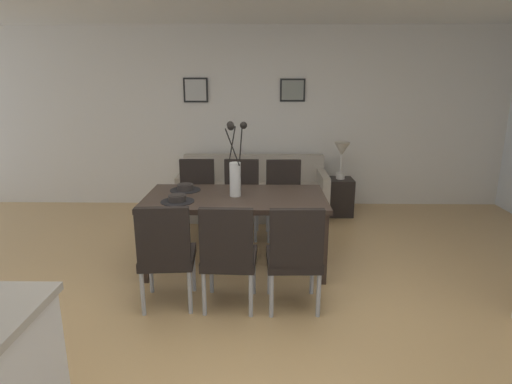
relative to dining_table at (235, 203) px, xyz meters
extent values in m
plane|color=tan|center=(0.25, -0.99, -0.66)|extent=(9.00, 9.00, 0.00)
cube|color=silver|center=(0.25, 2.26, 0.64)|extent=(9.00, 0.10, 2.60)
cube|color=#33261E|center=(0.00, 0.00, 0.05)|extent=(1.80, 0.94, 0.05)
cube|color=#33261E|center=(0.84, 0.41, -0.32)|extent=(0.07, 0.07, 0.69)
cube|color=#33261E|center=(-0.84, 0.41, -0.32)|extent=(0.07, 0.07, 0.69)
cube|color=#33261E|center=(0.84, -0.41, -0.32)|extent=(0.07, 0.07, 0.69)
cube|color=#33261E|center=(-0.84, -0.41, -0.32)|extent=(0.07, 0.07, 0.69)
cube|color=black|center=(-0.52, -0.78, -0.24)|extent=(0.47, 0.47, 0.08)
cube|color=black|center=(-0.51, -0.97, 0.02)|extent=(0.42, 0.09, 0.48)
cylinder|color=#9EA0A5|center=(-0.35, -0.58, -0.47)|extent=(0.04, 0.04, 0.38)
cylinder|color=#9EA0A5|center=(-0.73, -0.61, -0.47)|extent=(0.04, 0.04, 0.38)
cylinder|color=#9EA0A5|center=(-0.32, -0.96, -0.47)|extent=(0.04, 0.04, 0.38)
cylinder|color=#9EA0A5|center=(-0.70, -0.99, -0.47)|extent=(0.04, 0.04, 0.38)
cube|color=black|center=(-0.53, 0.81, -0.24)|extent=(0.45, 0.45, 0.08)
cube|color=black|center=(-0.54, 1.00, 0.02)|extent=(0.42, 0.07, 0.48)
cylinder|color=#9EA0A5|center=(-0.71, 0.61, -0.47)|extent=(0.04, 0.04, 0.38)
cylinder|color=#9EA0A5|center=(-0.33, 0.63, -0.47)|extent=(0.04, 0.04, 0.38)
cylinder|color=#9EA0A5|center=(-0.73, 0.99, -0.47)|extent=(0.04, 0.04, 0.38)
cylinder|color=#9EA0A5|center=(-0.35, 1.01, -0.47)|extent=(0.04, 0.04, 0.38)
cube|color=black|center=(0.00, -0.80, -0.24)|extent=(0.46, 0.46, 0.08)
cube|color=black|center=(-0.01, -0.99, 0.02)|extent=(0.42, 0.08, 0.48)
cylinder|color=#9EA0A5|center=(0.20, -0.62, -0.47)|extent=(0.04, 0.04, 0.38)
cylinder|color=#9EA0A5|center=(-0.18, -0.60, -0.47)|extent=(0.04, 0.04, 0.38)
cylinder|color=#9EA0A5|center=(0.18, -1.00, -0.47)|extent=(0.04, 0.04, 0.38)
cylinder|color=#9EA0A5|center=(-0.20, -0.98, -0.47)|extent=(0.04, 0.04, 0.38)
cube|color=black|center=(0.01, 0.81, -0.24)|extent=(0.45, 0.45, 0.08)
cube|color=black|center=(0.01, 1.00, 0.02)|extent=(0.42, 0.07, 0.48)
cylinder|color=#9EA0A5|center=(-0.19, 0.62, -0.47)|extent=(0.04, 0.04, 0.38)
cylinder|color=#9EA0A5|center=(0.19, 0.61, -0.47)|extent=(0.04, 0.04, 0.38)
cylinder|color=#9EA0A5|center=(-0.18, 1.00, -0.47)|extent=(0.04, 0.04, 0.38)
cylinder|color=#9EA0A5|center=(0.20, 0.99, -0.47)|extent=(0.04, 0.04, 0.38)
cube|color=black|center=(0.53, -0.81, -0.24)|extent=(0.45, 0.45, 0.08)
cube|color=black|center=(0.54, -1.00, 0.02)|extent=(0.42, 0.07, 0.48)
cylinder|color=#9EA0A5|center=(0.72, -0.61, -0.47)|extent=(0.04, 0.04, 0.38)
cylinder|color=#9EA0A5|center=(0.34, -0.62, -0.47)|extent=(0.04, 0.04, 0.38)
cylinder|color=#9EA0A5|center=(0.73, -0.99, -0.47)|extent=(0.04, 0.04, 0.38)
cylinder|color=#9EA0A5|center=(0.35, -1.00, -0.47)|extent=(0.04, 0.04, 0.38)
cube|color=black|center=(0.53, 0.79, -0.24)|extent=(0.45, 0.45, 0.08)
cube|color=black|center=(0.53, 0.98, 0.02)|extent=(0.42, 0.07, 0.48)
cylinder|color=#9EA0A5|center=(0.35, 0.60, -0.47)|extent=(0.04, 0.04, 0.38)
cylinder|color=#9EA0A5|center=(0.73, 0.61, -0.47)|extent=(0.04, 0.04, 0.38)
cylinder|color=#9EA0A5|center=(0.34, 0.98, -0.47)|extent=(0.04, 0.04, 0.38)
cylinder|color=#9EA0A5|center=(0.72, 0.99, -0.47)|extent=(0.04, 0.04, 0.38)
cylinder|color=silver|center=(0.00, 0.00, 0.25)|extent=(0.11, 0.11, 0.34)
cylinder|color=black|center=(0.06, 0.02, 0.58)|extent=(0.05, 0.12, 0.37)
sphere|color=black|center=(0.09, 0.03, 0.78)|extent=(0.07, 0.07, 0.07)
cylinder|color=black|center=(-0.03, 0.05, 0.58)|extent=(0.08, 0.05, 0.38)
sphere|color=black|center=(-0.05, 0.08, 0.78)|extent=(0.07, 0.07, 0.07)
cylinder|color=black|center=(-0.02, -0.06, 0.58)|extent=(0.15, 0.06, 0.36)
sphere|color=black|center=(-0.03, -0.09, 0.78)|extent=(0.07, 0.07, 0.07)
cylinder|color=black|center=(-0.54, -0.21, 0.08)|extent=(0.32, 0.32, 0.01)
cylinder|color=#2D2826|center=(-0.54, -0.21, 0.11)|extent=(0.17, 0.17, 0.06)
cylinder|color=black|center=(-0.54, -0.21, 0.13)|extent=(0.13, 0.13, 0.04)
cylinder|color=black|center=(-0.54, 0.21, 0.08)|extent=(0.32, 0.32, 0.01)
cylinder|color=#2D2826|center=(-0.54, 0.21, 0.11)|extent=(0.17, 0.17, 0.06)
cylinder|color=black|center=(-0.54, 0.21, 0.13)|extent=(0.13, 0.13, 0.04)
cube|color=#A89E8E|center=(0.14, 1.66, -0.45)|extent=(2.03, 0.84, 0.42)
cube|color=#A89E8E|center=(0.14, 2.00, -0.05)|extent=(2.03, 0.16, 0.38)
cube|color=#A89E8E|center=(1.11, 1.66, -0.14)|extent=(0.10, 0.84, 0.20)
cube|color=#A89E8E|center=(-0.82, 1.66, -0.14)|extent=(0.10, 0.84, 0.20)
cube|color=black|center=(1.36, 1.68, -0.40)|extent=(0.36, 0.36, 0.52)
cylinder|color=beige|center=(1.36, 1.68, -0.10)|extent=(0.12, 0.12, 0.08)
cylinder|color=beige|center=(1.36, 1.68, 0.08)|extent=(0.02, 0.02, 0.30)
cone|color=beige|center=(1.36, 1.68, 0.28)|extent=(0.22, 0.22, 0.18)
cube|color=black|center=(-0.70, 2.19, 1.05)|extent=(0.35, 0.02, 0.35)
cube|color=#B2B2AD|center=(-0.70, 2.18, 1.05)|extent=(0.30, 0.01, 0.30)
cube|color=black|center=(0.70, 2.19, 1.05)|extent=(0.36, 0.02, 0.32)
cube|color=gray|center=(0.70, 2.18, 1.05)|extent=(0.31, 0.01, 0.27)
camera|label=1|loc=(0.27, -4.06, 1.22)|focal=29.64mm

